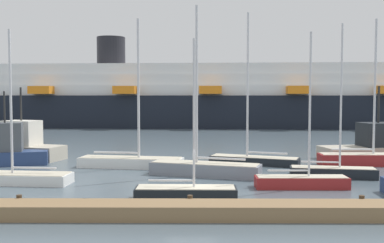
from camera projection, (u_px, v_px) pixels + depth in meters
ground_plane at (191, 196)px, 23.10m from camera, size 600.00×600.00×0.00m
dock_pier at (190, 210)px, 19.01m from camera, size 18.85×1.82×0.76m
sailboat_0 at (302, 180)px, 25.07m from camera, size 5.10×1.26×8.60m
sailboat_1 at (20, 176)px, 26.29m from camera, size 6.00×2.25×8.93m
sailboat_2 at (131, 160)px, 32.16m from camera, size 7.60×2.87×10.49m
sailboat_3 at (254, 157)px, 33.60m from camera, size 6.73×3.73×11.21m
sailboat_4 at (205, 167)px, 28.87m from camera, size 7.25×3.72×10.82m
sailboat_5 at (366, 157)px, 33.18m from camera, size 6.80×1.65×10.65m
sailboat_6 at (186, 191)px, 22.33m from camera, size 5.02×1.46×7.90m
sailboat_7 at (333, 170)px, 28.22m from camera, size 5.36×2.08×9.54m
fishing_boat_1 at (19, 146)px, 36.41m from camera, size 7.98×4.54×5.77m
fishing_boat_2 at (2, 151)px, 33.16m from camera, size 6.86×3.51×5.44m
fishing_boat_3 at (374, 147)px, 36.50m from camera, size 8.82×4.35×5.88m
cruise_ship at (210, 98)px, 74.33m from camera, size 93.03×18.46×14.70m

